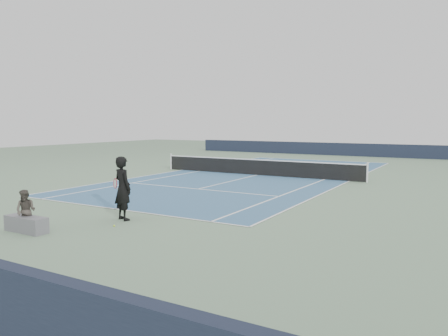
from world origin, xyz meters
The scene contains 7 objects.
ground centered at (0.00, 0.00, 0.00)m, with size 80.00×80.00×0.00m, color slate.
court_surface centered at (0.00, 0.00, 0.01)m, with size 10.97×23.77×0.01m, color #396286.
tennis_net centered at (0.00, 0.00, 0.50)m, with size 12.90×0.10×1.07m.
windscreen_far centered at (0.00, 17.88, 0.60)m, with size 30.00×0.25×1.20m, color black.
tennis_player centered at (1.48, -13.02, 1.03)m, with size 0.92×0.78×2.07m.
tennis_ball centered at (1.90, -13.88, 0.03)m, with size 0.06×0.06×0.06m, color #B5DC2D.
spectator_bench centered at (0.16, -15.61, 0.44)m, with size 1.49×0.99×1.23m.
Camera 1 is at (11.27, -23.42, 3.15)m, focal length 35.00 mm.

